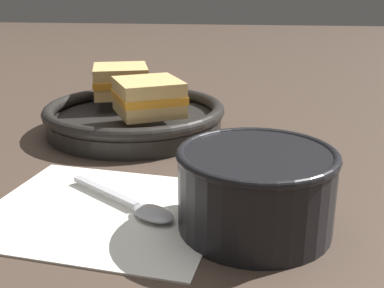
% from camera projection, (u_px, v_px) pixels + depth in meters
% --- Properties ---
extents(ground_plane, '(4.00, 4.00, 0.00)m').
position_uv_depth(ground_plane, '(189.00, 187.00, 0.52)').
color(ground_plane, '#47382D').
extents(napkin, '(0.25, 0.22, 0.00)m').
position_uv_depth(napkin, '(104.00, 210.00, 0.47)').
color(napkin, white).
rests_on(napkin, ground_plane).
extents(soup_bowl, '(0.14, 0.14, 0.08)m').
position_uv_depth(soup_bowl, '(256.00, 185.00, 0.42)').
color(soup_bowl, black).
rests_on(soup_bowl, ground_plane).
extents(spoon, '(0.13, 0.10, 0.01)m').
position_uv_depth(spoon, '(139.00, 207.00, 0.46)').
color(spoon, '#B7B7BC').
rests_on(spoon, napkin).
extents(skillet, '(0.26, 0.37, 0.04)m').
position_uv_depth(skillet, '(135.00, 117.00, 0.71)').
color(skillet, black).
rests_on(skillet, ground_plane).
extents(sandwich_near_left, '(0.10, 0.11, 0.05)m').
position_uv_depth(sandwich_near_left, '(121.00, 81.00, 0.74)').
color(sandwich_near_left, '#DBB26B').
rests_on(sandwich_near_left, skillet).
extents(sandwich_near_right, '(0.11, 0.12, 0.05)m').
position_uv_depth(sandwich_near_right, '(149.00, 97.00, 0.64)').
color(sandwich_near_right, '#DBB26B').
rests_on(sandwich_near_right, skillet).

